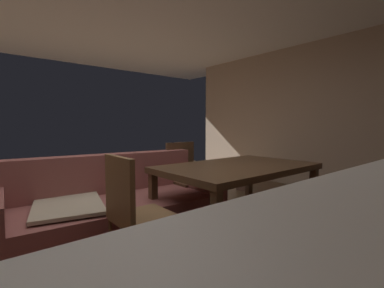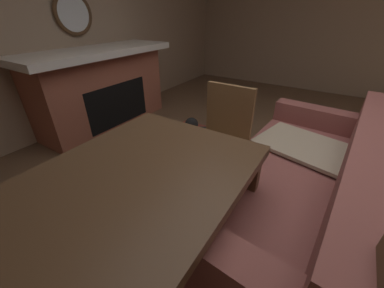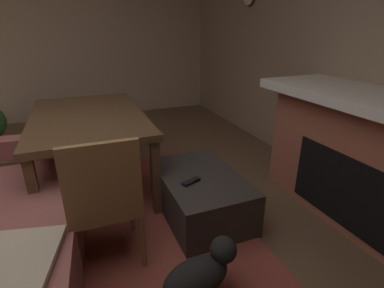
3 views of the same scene
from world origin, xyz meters
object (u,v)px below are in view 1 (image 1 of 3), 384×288
at_px(couch, 113,210).
at_px(dining_chair_west, 133,208).
at_px(tv_remote, 216,248).
at_px(dining_chair_north, 185,173).
at_px(dining_table, 238,172).
at_px(potted_plant, 243,173).
at_px(ottoman_coffee_table, 239,282).

xyz_separation_m(couch, dining_chair_west, (-0.14, -0.71, 0.22)).
distance_m(tv_remote, dining_chair_north, 1.87).
height_order(dining_table, dining_chair_west, dining_chair_west).
relative_size(dining_chair_north, potted_plant, 1.63).
relative_size(couch, dining_chair_north, 2.37).
distance_m(couch, tv_remote, 1.39).
distance_m(couch, dining_table, 1.35).
xyz_separation_m(dining_chair_west, potted_plant, (2.80, 1.21, -0.21)).
bearing_deg(dining_chair_north, ottoman_coffee_table, -118.25).
relative_size(ottoman_coffee_table, potted_plant, 1.68).
bearing_deg(ottoman_coffee_table, potted_plant, 38.85).
bearing_deg(potted_plant, dining_table, -142.49).
distance_m(dining_table, dining_chair_north, 0.91).
relative_size(dining_table, dining_chair_west, 1.78).
distance_m(dining_chair_north, potted_plant, 1.62).
bearing_deg(tv_remote, dining_table, 12.63).
relative_size(dining_chair_west, dining_chair_north, 1.00).
bearing_deg(dining_chair_north, potted_plant, 11.12).
xyz_separation_m(ottoman_coffee_table, potted_plant, (2.48, 2.00, 0.13)).
xyz_separation_m(couch, dining_chair_north, (1.08, 0.19, 0.22)).
bearing_deg(couch, dining_table, -33.27).
distance_m(ottoman_coffee_table, tv_remote, 0.25).
bearing_deg(ottoman_coffee_table, dining_chair_west, 111.65).
xyz_separation_m(dining_chair_north, potted_plant, (1.57, 0.31, -0.21)).
height_order(couch, dining_chair_north, dining_chair_north).
xyz_separation_m(ottoman_coffee_table, dining_table, (0.91, 0.79, 0.48)).
relative_size(tv_remote, potted_plant, 0.28).
distance_m(ottoman_coffee_table, dining_chair_north, 1.95).
distance_m(tv_remote, potted_plant, 3.19).
bearing_deg(ottoman_coffee_table, dining_table, 41.05).
height_order(ottoman_coffee_table, dining_chair_west, dining_chair_west).
height_order(couch, potted_plant, couch).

